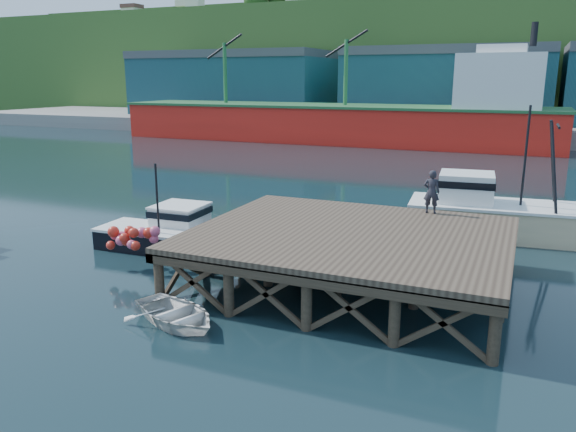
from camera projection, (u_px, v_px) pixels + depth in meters
The scene contains 11 objects.
ground at pixel (228, 265), 24.51m from camera, with size 300.00×300.00×0.00m, color black.
wharf at pixel (349, 237), 21.77m from camera, with size 12.00×10.00×2.62m.
far_quay at pixel (449, 124), 86.72m from camera, with size 160.00×40.00×2.00m, color gray.
warehouse_left at pixel (234, 87), 94.34m from camera, with size 32.00×16.00×9.00m, color #194F55.
warehouse_mid at pixel (447, 88), 80.94m from camera, with size 28.00×16.00×9.00m, color #194F55.
cargo_ship at pixel (357, 116), 69.78m from camera, with size 55.50×10.00×13.75m.
hillside at pixel (474, 62), 111.09m from camera, with size 220.00×50.00×22.00m, color #2D511E.
boat_black at pixel (171, 232), 26.75m from camera, with size 6.93×5.83×4.22m.
trawler at pixel (506, 210), 28.59m from camera, with size 10.24×4.44×6.67m.
dinghy at pixel (176, 314), 18.52m from camera, with size 2.58×3.61×0.75m, color silver.
dockworker at pixel (432, 192), 24.63m from camera, with size 0.70×0.46×1.92m, color #222129.
Camera 1 is at (11.57, -20.37, 7.95)m, focal length 35.00 mm.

